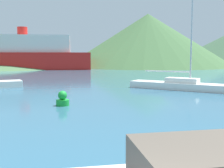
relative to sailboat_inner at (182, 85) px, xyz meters
name	(u,v)px	position (x,y,z in m)	size (l,w,h in m)	color
sailboat_inner	(182,85)	(0.00, 0.00, 0.00)	(8.20, 6.14, 9.41)	white
ferry_distant	(23,55)	(-21.55, 31.79, 2.41)	(25.91, 9.97, 8.00)	red
buoy_marker	(63,99)	(-8.76, -6.79, -0.06)	(0.73, 0.73, 0.84)	green
hill_central	(2,50)	(-31.54, 49.20, 3.54)	(51.13, 51.13, 7.90)	#476B42
hill_east	(148,40)	(4.78, 47.05, 5.95)	(40.34, 40.34, 12.73)	#3D6038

